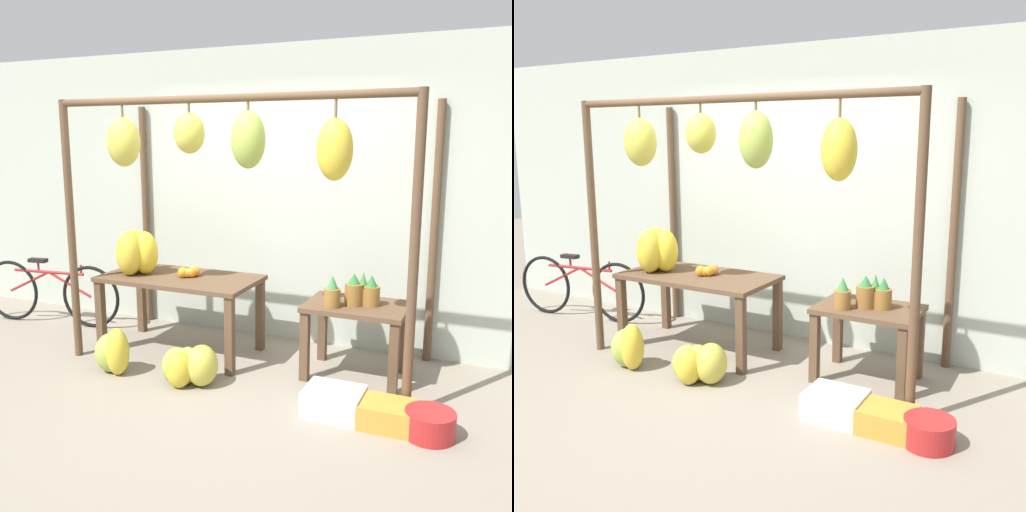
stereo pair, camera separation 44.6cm
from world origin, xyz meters
The scene contains 14 objects.
ground_plane centered at (0.00, 0.00, 0.00)m, with size 20.00×20.00×0.00m, color gray.
shop_wall_back centered at (0.00, 1.57, 1.40)m, with size 8.00×0.08×2.80m.
stall_awning centered at (0.00, 0.50, 1.71)m, with size 3.01×1.30×2.27m.
display_table_main centered at (-0.66, 0.80, 0.61)m, with size 1.42×0.74×0.72m.
display_table_side centered at (0.96, 0.88, 0.49)m, with size 0.82×0.59×0.62m.
banana_pile_on_table centered at (-1.10, 0.75, 0.91)m, with size 0.52×0.49×0.41m.
orange_pile centered at (-0.56, 0.84, 0.76)m, with size 0.17×0.21×0.09m.
pineapple_cluster centered at (0.95, 0.84, 0.73)m, with size 0.41×0.30×0.27m.
banana_pile_ground_left centered at (-0.91, 0.13, 0.18)m, with size 0.42×0.35×0.41m.
banana_pile_ground_right centered at (-0.22, 0.17, 0.16)m, with size 0.50×0.41×0.33m.
fruit_crate_white centered at (0.99, 0.15, 0.10)m, with size 0.41×0.34×0.19m.
blue_bucket centered at (1.66, 0.09, 0.09)m, with size 0.33×0.33×0.18m.
parked_bicycle centered at (-2.36, 0.95, 0.35)m, with size 1.62×0.26×0.71m.
fruit_crate_purple centered at (1.38, 0.13, 0.09)m, with size 0.37×0.30×0.17m.
Camera 1 is at (2.00, -3.54, 1.93)m, focal length 40.00 mm.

